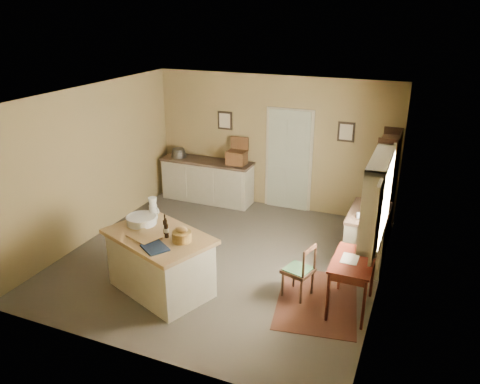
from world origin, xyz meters
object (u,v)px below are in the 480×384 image
object	(u,v)px
sideboard	(208,179)
desk_chair	(298,271)
right_cabinet	(367,237)
writing_desk	(353,266)
work_island	(160,261)
shelving_unit	(388,186)

from	to	relation	value
sideboard	desk_chair	world-z (taller)	sideboard
right_cabinet	writing_desk	bearing A→B (deg)	-89.99
work_island	writing_desk	world-z (taller)	work_island
work_island	sideboard	distance (m)	3.50
work_island	right_cabinet	world-z (taller)	work_island
writing_desk	desk_chair	bearing A→B (deg)	178.29
desk_chair	right_cabinet	distance (m)	1.55
sideboard	right_cabinet	distance (m)	3.81
sideboard	desk_chair	bearing A→B (deg)	-44.75
sideboard	writing_desk	world-z (taller)	sideboard
sideboard	desk_chair	xyz separation A→B (m)	(2.79, -2.76, -0.07)
writing_desk	shelving_unit	xyz separation A→B (m)	(0.15, 2.46, 0.30)
desk_chair	shelving_unit	world-z (taller)	shelving_unit
right_cabinet	desk_chair	bearing A→B (deg)	-119.15
shelving_unit	writing_desk	bearing A→B (deg)	-93.51
work_island	right_cabinet	bearing A→B (deg)	58.06
shelving_unit	sideboard	bearing A→B (deg)	175.06
right_cabinet	shelving_unit	world-z (taller)	shelving_unit
sideboard	writing_desk	distance (m)	4.51
writing_desk	right_cabinet	xyz separation A→B (m)	(-0.00, 1.38, -0.21)
work_island	sideboard	size ratio (longest dim) A/B	0.90
right_cabinet	shelving_unit	size ratio (longest dim) A/B	0.57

